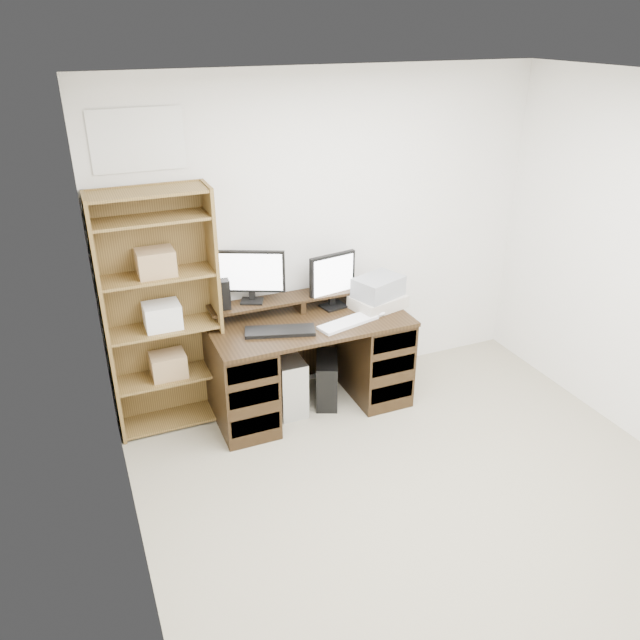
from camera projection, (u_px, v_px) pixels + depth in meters
room at (482, 353)px, 3.18m from camera, size 3.54×4.04×2.54m
desk at (309, 362)px, 4.81m from camera, size 1.50×0.70×0.75m
riser_shelf at (299, 299)px, 4.79m from camera, size 1.40×0.22×0.12m
monitor_wide at (251, 273)px, 4.59m from camera, size 0.47×0.24×0.40m
monitor_small at (332, 279)px, 4.78m from camera, size 0.39×0.18×0.43m
speaker at (224, 294)px, 4.52m from camera, size 0.10×0.10×0.22m
keyboard_black at (280, 331)px, 4.47m from camera, size 0.53×0.31×0.03m
keyboard_white at (348, 322)px, 4.60m from camera, size 0.50×0.26×0.02m
mouse at (380, 313)px, 4.72m from camera, size 0.11×0.08×0.04m
printer at (378, 302)px, 4.85m from camera, size 0.45×0.38×0.10m
basket at (378, 287)px, 4.79m from camera, size 0.42×0.36×0.15m
tower_silver at (286, 380)px, 4.87m from camera, size 0.21×0.47×0.47m
tower_black at (327, 380)px, 4.96m from camera, size 0.30×0.42×0.38m
bookshelf at (161, 312)px, 4.40m from camera, size 0.80×0.30×1.80m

